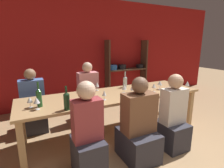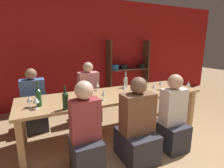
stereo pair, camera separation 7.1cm
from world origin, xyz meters
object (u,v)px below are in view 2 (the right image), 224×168
at_px(wine_glass_empty_e, 154,86).
at_px(person_far_b, 35,108).
at_px(wine_glass_empty_c, 132,88).
at_px(person_near_c, 86,140).
at_px(wine_glass_empty_a, 29,99).
at_px(shelf_unit, 126,77).
at_px(person_far_a, 89,99).
at_px(wine_glass_empty_b, 124,87).
at_px(wine_glass_empty_d, 188,84).
at_px(dining_table, 114,98).
at_px(wine_glass_white_b, 177,80).
at_px(wine_glass_white_a, 161,83).
at_px(person_near_b, 137,131).
at_px(wine_glass_red_a, 36,100).
at_px(wine_glass_empty_g, 104,93).
at_px(wine_bottle_green, 65,100).
at_px(wine_bottle_amber, 125,81).
at_px(wine_bottle_dark, 39,97).
at_px(person_near_a, 172,122).
at_px(wine_glass_empty_f, 97,85).

distance_m(wine_glass_empty_e, person_far_b, 2.22).
height_order(wine_glass_empty_c, person_near_c, person_near_c).
bearing_deg(wine_glass_empty_c, wine_glass_empty_a, 174.43).
height_order(shelf_unit, person_far_a, shelf_unit).
distance_m(wine_glass_empty_c, person_near_c, 1.16).
height_order(wine_glass_empty_b, wine_glass_empty_d, wine_glass_empty_b).
distance_m(wine_glass_empty_b, wine_glass_empty_d, 1.22).
height_order(shelf_unit, wine_glass_empty_b, shelf_unit).
relative_size(dining_table, wine_glass_empty_d, 19.17).
bearing_deg(person_far_b, wine_glass_white_b, 163.32).
relative_size(wine_glass_white_a, wine_glass_empty_e, 1.04).
xyz_separation_m(wine_glass_empty_e, person_near_c, (-1.41, -0.51, -0.40)).
bearing_deg(person_near_b, person_far_b, 128.42).
xyz_separation_m(person_near_b, person_near_c, (-0.71, 0.03, 0.03)).
bearing_deg(wine_glass_red_a, dining_table, 8.89).
bearing_deg(wine_glass_empty_g, wine_glass_white_a, 4.95).
distance_m(wine_bottle_green, wine_glass_empty_e, 1.56).
distance_m(wine_glass_empty_c, wine_glass_white_b, 1.21).
bearing_deg(shelf_unit, wine_glass_empty_c, -117.13).
bearing_deg(wine_glass_empty_g, wine_glass_red_a, 178.16).
relative_size(wine_glass_empty_d, person_near_b, 0.14).
bearing_deg(wine_glass_empty_a, wine_glass_white_a, -1.17).
distance_m(wine_glass_empty_a, wine_glass_white_a, 2.20).
bearing_deg(wine_bottle_green, person_far_b, 107.79).
bearing_deg(person_near_b, shelf_unit, 63.43).
distance_m(wine_bottle_amber, wine_glass_empty_a, 1.75).
bearing_deg(wine_bottle_dark, person_far_b, 94.09).
height_order(wine_glass_empty_e, person_far_b, person_far_b).
relative_size(shelf_unit, person_near_a, 1.44).
height_order(wine_glass_empty_e, wine_glass_empty_f, wine_glass_empty_e).
distance_m(wine_glass_empty_c, person_far_a, 1.15).
distance_m(wine_glass_empty_c, wine_glass_empty_g, 0.51).
bearing_deg(wine_glass_red_a, person_far_a, 43.03).
bearing_deg(person_near_b, wine_glass_empty_c, 65.49).
height_order(wine_glass_empty_a, person_near_c, person_near_c).
bearing_deg(person_near_a, wine_glass_empty_f, 125.29).
height_order(wine_glass_empty_b, person_near_b, person_near_b).
bearing_deg(wine_glass_empty_f, wine_glass_empty_e, -32.84).
relative_size(wine_glass_empty_b, person_near_c, 0.14).
bearing_deg(wine_bottle_dark, wine_glass_empty_a, 170.97).
bearing_deg(person_near_b, wine_bottle_amber, 68.54).
distance_m(wine_bottle_green, wine_glass_empty_a, 0.52).
distance_m(wine_glass_empty_f, person_near_a, 1.41).
xyz_separation_m(wine_glass_empty_g, person_near_a, (0.88, -0.54, -0.41)).
bearing_deg(wine_glass_empty_a, person_near_a, -19.90).
bearing_deg(wine_glass_empty_e, wine_bottle_green, -174.40).
bearing_deg(wine_glass_empty_e, wine_bottle_amber, 117.39).
relative_size(wine_bottle_dark, person_far_a, 0.28).
bearing_deg(person_near_a, wine_glass_empty_g, 148.45).
distance_m(wine_bottle_amber, wine_glass_empty_c, 0.57).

